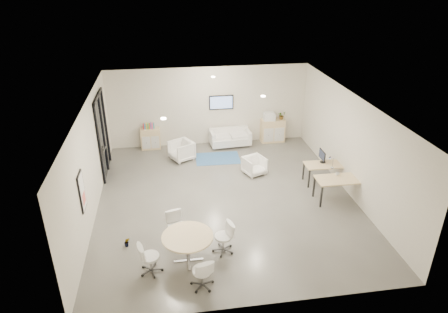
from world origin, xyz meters
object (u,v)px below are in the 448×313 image
object	(u,v)px
sideboard_right	(273,131)
desk_front	(340,181)
loveseat	(230,138)
sideboard_left	(151,139)
armchair_right	(254,165)
round_table	(188,239)
armchair_left	(181,150)
desk_rear	(324,166)

from	to	relation	value
sideboard_right	desk_front	distance (m)	4.93
loveseat	sideboard_left	bearing A→B (deg)	172.51
desk_front	loveseat	bearing A→B (deg)	119.86
armchair_right	desk_front	distance (m)	3.08
loveseat	desk_front	bearing A→B (deg)	-64.58
desk_front	sideboard_left	bearing A→B (deg)	140.49
round_table	armchair_left	bearing A→B (deg)	88.40
armchair_left	armchair_right	bearing A→B (deg)	29.90
sideboard_right	round_table	bearing A→B (deg)	-119.82
armchair_left	armchair_right	distance (m)	2.95
desk_front	round_table	size ratio (longest dim) A/B	1.16
desk_front	round_table	bearing A→B (deg)	-155.53
armchair_left	desk_rear	size ratio (longest dim) A/B	0.61
armchair_right	round_table	size ratio (longest dim) A/B	0.56
sideboard_left	armchair_right	size ratio (longest dim) A/B	1.21
desk_front	round_table	xyz separation A→B (m)	(-4.88, -2.20, 0.00)
sideboard_left	loveseat	world-z (taller)	sideboard_left
sideboard_right	desk_rear	size ratio (longest dim) A/B	0.73
armchair_right	round_table	world-z (taller)	round_table
loveseat	sideboard_right	bearing A→B (deg)	0.38
round_table	sideboard_left	bearing A→B (deg)	98.06
sideboard_left	sideboard_right	bearing A→B (deg)	-0.41
loveseat	desk_front	world-z (taller)	desk_front
armchair_right	sideboard_left	bearing A→B (deg)	121.42
sideboard_left	loveseat	xyz separation A→B (m)	(3.21, -0.18, -0.10)
desk_rear	desk_front	bearing A→B (deg)	-86.48
sideboard_left	desk_rear	bearing A→B (deg)	-32.41
loveseat	armchair_left	xyz separation A→B (m)	(-2.04, -1.02, 0.08)
sideboard_right	desk_rear	xyz separation A→B (m)	(0.81, -3.68, 0.13)
desk_rear	sideboard_left	bearing A→B (deg)	149.58
sideboard_right	armchair_left	bearing A→B (deg)	-163.28
armchair_left	sideboard_right	bearing A→B (deg)	78.99
loveseat	desk_front	xyz separation A→B (m)	(2.68, -4.71, 0.36)
round_table	loveseat	bearing A→B (deg)	72.31
loveseat	desk_rear	size ratio (longest dim) A/B	1.26
armchair_right	desk_front	size ratio (longest dim) A/B	0.48
desk_rear	round_table	world-z (taller)	round_table
loveseat	round_table	world-z (taller)	round_table
desk_front	sideboard_right	bearing A→B (deg)	100.01
armchair_right	armchair_left	bearing A→B (deg)	126.28
sideboard_left	round_table	world-z (taller)	sideboard_left
sideboard_right	armchair_right	xyz separation A→B (m)	(-1.39, -2.74, -0.13)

